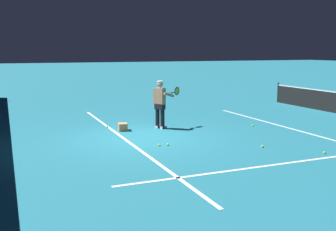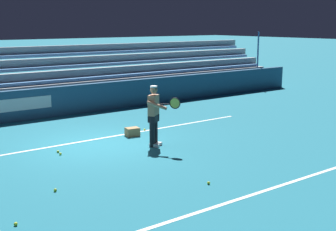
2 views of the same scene
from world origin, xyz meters
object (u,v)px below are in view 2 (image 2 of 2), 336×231
object	(u,v)px
tennis_ball_stray_back	(58,152)
tennis_ball_far_left	(16,224)
tennis_player	(154,115)
ball_box_cardboard	(132,132)
tennis_ball_toward_net	(145,129)
tennis_ball_by_box	(209,183)
tennis_ball_midcourt	(60,154)
tennis_ball_on_baseline	(55,190)

from	to	relation	value
tennis_ball_stray_back	tennis_ball_far_left	xyz separation A→B (m)	(2.54, 3.83, 0.00)
tennis_ball_far_left	tennis_player	bearing A→B (deg)	-150.61
tennis_player	ball_box_cardboard	bearing A→B (deg)	-96.29
ball_box_cardboard	tennis_ball_stray_back	distance (m)	2.65
ball_box_cardboard	tennis_ball_far_left	distance (m)	6.64
ball_box_cardboard	tennis_ball_toward_net	world-z (taller)	ball_box_cardboard
tennis_ball_by_box	tennis_ball_stray_back	xyz separation A→B (m)	(1.52, -4.32, 0.00)
tennis_ball_toward_net	ball_box_cardboard	bearing A→B (deg)	27.86
tennis_ball_toward_net	tennis_ball_far_left	distance (m)	7.44
ball_box_cardboard	tennis_ball_stray_back	xyz separation A→B (m)	(2.62, 0.35, -0.10)
tennis_ball_toward_net	tennis_ball_far_left	xyz separation A→B (m)	(5.88, 4.57, 0.00)
tennis_player	tennis_ball_toward_net	world-z (taller)	tennis_player
tennis_ball_midcourt	tennis_ball_on_baseline	xyz separation A→B (m)	(1.25, 2.46, 0.00)
tennis_ball_midcourt	tennis_ball_far_left	bearing A→B (deg)	55.21
tennis_ball_midcourt	tennis_ball_by_box	bearing A→B (deg)	111.01
ball_box_cardboard	tennis_ball_by_box	bearing A→B (deg)	76.71
tennis_ball_far_left	tennis_ball_on_baseline	distance (m)	1.68
tennis_player	tennis_ball_midcourt	distance (m)	2.77
tennis_ball_toward_net	tennis_ball_by_box	distance (m)	5.37
tennis_ball_toward_net	tennis_ball_by_box	world-z (taller)	same
tennis_ball_toward_net	tennis_ball_stray_back	distance (m)	3.42
tennis_ball_toward_net	tennis_ball_stray_back	xyz separation A→B (m)	(3.34, 0.73, 0.00)
tennis_ball_far_left	tennis_ball_on_baseline	size ratio (longest dim) A/B	1.00
tennis_ball_stray_back	tennis_ball_far_left	bearing A→B (deg)	56.52
tennis_player	tennis_ball_midcourt	size ratio (longest dim) A/B	25.98
tennis_ball_toward_net	tennis_ball_midcourt	distance (m)	3.52
ball_box_cardboard	tennis_ball_far_left	world-z (taller)	ball_box_cardboard
tennis_ball_by_box	tennis_ball_on_baseline	size ratio (longest dim) A/B	1.00
tennis_player	tennis_ball_toward_net	size ratio (longest dim) A/B	25.98
ball_box_cardboard	tennis_ball_stray_back	bearing A→B (deg)	7.67
tennis_ball_by_box	tennis_ball_stray_back	world-z (taller)	same
tennis_player	ball_box_cardboard	xyz separation A→B (m)	(-0.15, -1.37, -0.76)
tennis_player	tennis_ball_on_baseline	xyz separation A→B (m)	(3.77, 1.69, -0.86)
tennis_player	tennis_ball_stray_back	distance (m)	2.81
tennis_ball_stray_back	tennis_ball_on_baseline	xyz separation A→B (m)	(1.30, 2.70, 0.00)
tennis_ball_by_box	tennis_player	bearing A→B (deg)	-106.09
tennis_ball_midcourt	tennis_ball_stray_back	distance (m)	0.25
tennis_ball_midcourt	tennis_ball_far_left	xyz separation A→B (m)	(2.49, 3.59, 0.00)
tennis_player	ball_box_cardboard	world-z (taller)	tennis_player
tennis_ball_toward_net	tennis_ball_on_baseline	bearing A→B (deg)	36.54
tennis_player	ball_box_cardboard	distance (m)	1.57
ball_box_cardboard	tennis_ball_toward_net	xyz separation A→B (m)	(-0.72, -0.38, -0.10)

